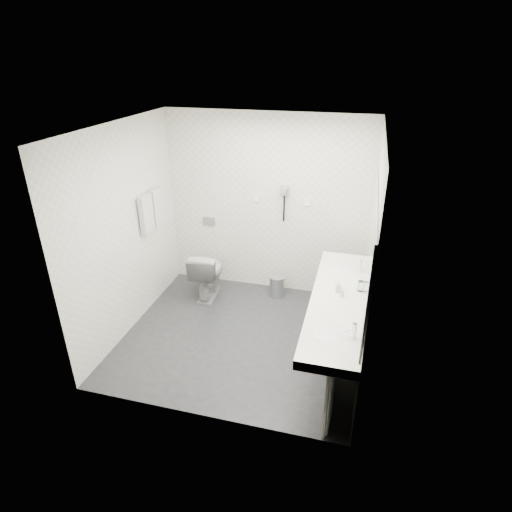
# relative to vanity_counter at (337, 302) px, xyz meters

# --- Properties ---
(floor) EXTENTS (2.80, 2.80, 0.00)m
(floor) POSITION_rel_vanity_counter_xyz_m (-1.12, 0.20, -0.80)
(floor) COLOR #29292E
(floor) RESTS_ON ground
(ceiling) EXTENTS (2.80, 2.80, 0.00)m
(ceiling) POSITION_rel_vanity_counter_xyz_m (-1.12, 0.20, 1.70)
(ceiling) COLOR white
(ceiling) RESTS_ON wall_back
(wall_back) EXTENTS (2.80, 0.00, 2.80)m
(wall_back) POSITION_rel_vanity_counter_xyz_m (-1.12, 1.50, 0.45)
(wall_back) COLOR white
(wall_back) RESTS_ON floor
(wall_front) EXTENTS (2.80, 0.00, 2.80)m
(wall_front) POSITION_rel_vanity_counter_xyz_m (-1.12, -1.10, 0.45)
(wall_front) COLOR white
(wall_front) RESTS_ON floor
(wall_left) EXTENTS (0.00, 2.60, 2.60)m
(wall_left) POSITION_rel_vanity_counter_xyz_m (-2.52, 0.20, 0.45)
(wall_left) COLOR white
(wall_left) RESTS_ON floor
(wall_right) EXTENTS (0.00, 2.60, 2.60)m
(wall_right) POSITION_rel_vanity_counter_xyz_m (0.27, 0.20, 0.45)
(wall_right) COLOR white
(wall_right) RESTS_ON floor
(vanity_counter) EXTENTS (0.55, 2.20, 0.10)m
(vanity_counter) POSITION_rel_vanity_counter_xyz_m (0.00, 0.00, 0.00)
(vanity_counter) COLOR white
(vanity_counter) RESTS_ON floor
(vanity_panel) EXTENTS (0.03, 2.15, 0.75)m
(vanity_panel) POSITION_rel_vanity_counter_xyz_m (0.02, 0.00, -0.42)
(vanity_panel) COLOR #999490
(vanity_panel) RESTS_ON floor
(vanity_post_near) EXTENTS (0.06, 0.06, 0.75)m
(vanity_post_near) POSITION_rel_vanity_counter_xyz_m (0.05, -1.04, -0.42)
(vanity_post_near) COLOR silver
(vanity_post_near) RESTS_ON floor
(vanity_post_far) EXTENTS (0.06, 0.06, 0.75)m
(vanity_post_far) POSITION_rel_vanity_counter_xyz_m (0.05, 1.04, -0.42)
(vanity_post_far) COLOR silver
(vanity_post_far) RESTS_ON floor
(mirror) EXTENTS (0.02, 2.20, 1.05)m
(mirror) POSITION_rel_vanity_counter_xyz_m (0.26, 0.00, 0.65)
(mirror) COLOR #B2BCC6
(mirror) RESTS_ON wall_right
(basin_near) EXTENTS (0.40, 0.31, 0.05)m
(basin_near) POSITION_rel_vanity_counter_xyz_m (0.00, -0.65, 0.04)
(basin_near) COLOR white
(basin_near) RESTS_ON vanity_counter
(basin_far) EXTENTS (0.40, 0.31, 0.05)m
(basin_far) POSITION_rel_vanity_counter_xyz_m (0.00, 0.65, 0.04)
(basin_far) COLOR white
(basin_far) RESTS_ON vanity_counter
(faucet_near) EXTENTS (0.04, 0.04, 0.15)m
(faucet_near) POSITION_rel_vanity_counter_xyz_m (0.19, -0.65, 0.12)
(faucet_near) COLOR silver
(faucet_near) RESTS_ON vanity_counter
(faucet_far) EXTENTS (0.04, 0.04, 0.15)m
(faucet_far) POSITION_rel_vanity_counter_xyz_m (0.19, 0.65, 0.12)
(faucet_far) COLOR silver
(faucet_far) RESTS_ON vanity_counter
(soap_bottle_a) EXTENTS (0.07, 0.07, 0.12)m
(soap_bottle_a) POSITION_rel_vanity_counter_xyz_m (-0.01, 0.13, 0.11)
(soap_bottle_a) COLOR white
(soap_bottle_a) RESTS_ON vanity_counter
(soap_bottle_c) EXTENTS (0.05, 0.05, 0.10)m
(soap_bottle_c) POSITION_rel_vanity_counter_xyz_m (0.04, 0.04, 0.10)
(soap_bottle_c) COLOR white
(soap_bottle_c) RESTS_ON vanity_counter
(glass_left) EXTENTS (0.08, 0.08, 0.12)m
(glass_left) POSITION_rel_vanity_counter_xyz_m (0.22, 0.21, 0.11)
(glass_left) COLOR silver
(glass_left) RESTS_ON vanity_counter
(toilet) EXTENTS (0.44, 0.71, 0.70)m
(toilet) POSITION_rel_vanity_counter_xyz_m (-1.86, 1.04, -0.45)
(toilet) COLOR white
(toilet) RESTS_ON floor
(flush_plate) EXTENTS (0.18, 0.02, 0.12)m
(flush_plate) POSITION_rel_vanity_counter_xyz_m (-1.98, 1.49, 0.15)
(flush_plate) COLOR #B2B5BA
(flush_plate) RESTS_ON wall_back
(pedal_bin) EXTENTS (0.22, 0.22, 0.30)m
(pedal_bin) POSITION_rel_vanity_counter_xyz_m (-0.90, 1.25, -0.65)
(pedal_bin) COLOR #B2B5BA
(pedal_bin) RESTS_ON floor
(bin_lid) EXTENTS (0.21, 0.21, 0.02)m
(bin_lid) POSITION_rel_vanity_counter_xyz_m (-0.90, 1.25, -0.50)
(bin_lid) COLOR #B2B5BA
(bin_lid) RESTS_ON pedal_bin
(towel_rail) EXTENTS (0.02, 0.62, 0.02)m
(towel_rail) POSITION_rel_vanity_counter_xyz_m (-2.47, 0.75, 0.75)
(towel_rail) COLOR silver
(towel_rail) RESTS_ON wall_left
(towel_near) EXTENTS (0.07, 0.24, 0.48)m
(towel_near) POSITION_rel_vanity_counter_xyz_m (-2.46, 0.61, 0.53)
(towel_near) COLOR silver
(towel_near) RESTS_ON towel_rail
(towel_far) EXTENTS (0.07, 0.24, 0.48)m
(towel_far) POSITION_rel_vanity_counter_xyz_m (-2.46, 0.89, 0.53)
(towel_far) COLOR silver
(towel_far) RESTS_ON towel_rail
(dryer_cradle) EXTENTS (0.10, 0.04, 0.14)m
(dryer_cradle) POSITION_rel_vanity_counter_xyz_m (-0.88, 1.47, 0.70)
(dryer_cradle) COLOR #949599
(dryer_cradle) RESTS_ON wall_back
(dryer_barrel) EXTENTS (0.08, 0.14, 0.08)m
(dryer_barrel) POSITION_rel_vanity_counter_xyz_m (-0.88, 1.40, 0.73)
(dryer_barrel) COLOR #949599
(dryer_barrel) RESTS_ON dryer_cradle
(dryer_cord) EXTENTS (0.02, 0.02, 0.35)m
(dryer_cord) POSITION_rel_vanity_counter_xyz_m (-0.88, 1.46, 0.45)
(dryer_cord) COLOR black
(dryer_cord) RESTS_ON dryer_cradle
(switch_plate_a) EXTENTS (0.09, 0.02, 0.09)m
(switch_plate_a) POSITION_rel_vanity_counter_xyz_m (-1.27, 1.49, 0.55)
(switch_plate_a) COLOR white
(switch_plate_a) RESTS_ON wall_back
(switch_plate_b) EXTENTS (0.09, 0.02, 0.09)m
(switch_plate_b) POSITION_rel_vanity_counter_xyz_m (-0.57, 1.49, 0.55)
(switch_plate_b) COLOR white
(switch_plate_b) RESTS_ON wall_back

